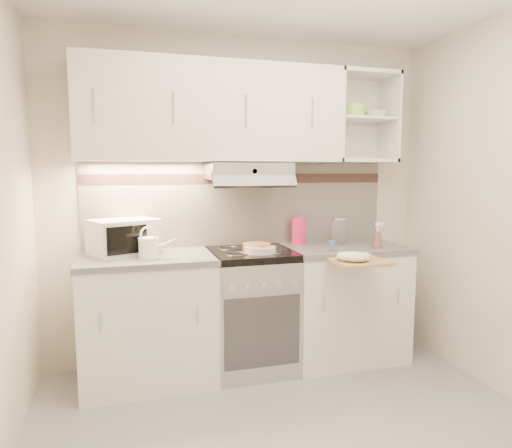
# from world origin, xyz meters

# --- Properties ---
(room_shell) EXTENTS (3.04, 2.84, 2.52)m
(room_shell) POSITION_xyz_m (0.00, 0.37, 1.63)
(room_shell) COLOR beige
(room_shell) RESTS_ON ground
(base_cabinet_left) EXTENTS (0.90, 0.60, 0.86)m
(base_cabinet_left) POSITION_xyz_m (-0.75, 1.10, 0.43)
(base_cabinet_left) COLOR white
(base_cabinet_left) RESTS_ON ground
(worktop_left) EXTENTS (0.92, 0.62, 0.04)m
(worktop_left) POSITION_xyz_m (-0.75, 1.10, 0.88)
(worktop_left) COLOR slate
(worktop_left) RESTS_ON base_cabinet_left
(base_cabinet_right) EXTENTS (0.90, 0.60, 0.86)m
(base_cabinet_right) POSITION_xyz_m (0.75, 1.10, 0.43)
(base_cabinet_right) COLOR white
(base_cabinet_right) RESTS_ON ground
(worktop_right) EXTENTS (0.92, 0.62, 0.04)m
(worktop_right) POSITION_xyz_m (0.75, 1.10, 0.88)
(worktop_right) COLOR slate
(worktop_right) RESTS_ON base_cabinet_right
(electric_range) EXTENTS (0.60, 0.60, 0.90)m
(electric_range) POSITION_xyz_m (0.00, 1.10, 0.45)
(electric_range) COLOR #B7B7BC
(electric_range) RESTS_ON ground
(microwave) EXTENTS (0.53, 0.47, 0.25)m
(microwave) POSITION_xyz_m (-0.90, 1.22, 1.02)
(microwave) COLOR silver
(microwave) RESTS_ON worktop_left
(watering_can) EXTENTS (0.25, 0.14, 0.22)m
(watering_can) POSITION_xyz_m (-0.73, 1.00, 0.98)
(watering_can) COLOR white
(watering_can) RESTS_ON worktop_left
(plate_stack) EXTENTS (0.23, 0.23, 0.05)m
(plate_stack) POSITION_xyz_m (0.04, 0.99, 0.92)
(plate_stack) COLOR silver
(plate_stack) RESTS_ON electric_range
(bread_loaf) EXTENTS (0.20, 0.20, 0.05)m
(bread_loaf) POSITION_xyz_m (0.04, 1.10, 0.93)
(bread_loaf) COLOR tan
(bread_loaf) RESTS_ON electric_range
(pink_pitcher) EXTENTS (0.12, 0.11, 0.21)m
(pink_pitcher) POSITION_xyz_m (0.44, 1.28, 1.01)
(pink_pitcher) COLOR #E82162
(pink_pitcher) RESTS_ON worktop_right
(glass_jar) EXTENTS (0.12, 0.12, 0.22)m
(glass_jar) POSITION_xyz_m (0.74, 1.15, 1.01)
(glass_jar) COLOR white
(glass_jar) RESTS_ON worktop_right
(spice_jar) EXTENTS (0.05, 0.05, 0.08)m
(spice_jar) POSITION_xyz_m (0.55, 0.91, 0.94)
(spice_jar) COLOR white
(spice_jar) RESTS_ON worktop_right
(spray_bottle) EXTENTS (0.08, 0.08, 0.21)m
(spray_bottle) POSITION_xyz_m (0.95, 0.95, 0.98)
(spray_bottle) COLOR pink
(spray_bottle) RESTS_ON worktop_right
(cutting_board) EXTENTS (0.37, 0.33, 0.02)m
(cutting_board) POSITION_xyz_m (0.64, 0.65, 0.87)
(cutting_board) COLOR tan
(cutting_board) RESTS_ON base_cabinet_right
(dish_towel) EXTENTS (0.28, 0.24, 0.07)m
(dish_towel) POSITION_xyz_m (0.62, 0.65, 0.92)
(dish_towel) COLOR white
(dish_towel) RESTS_ON cutting_board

